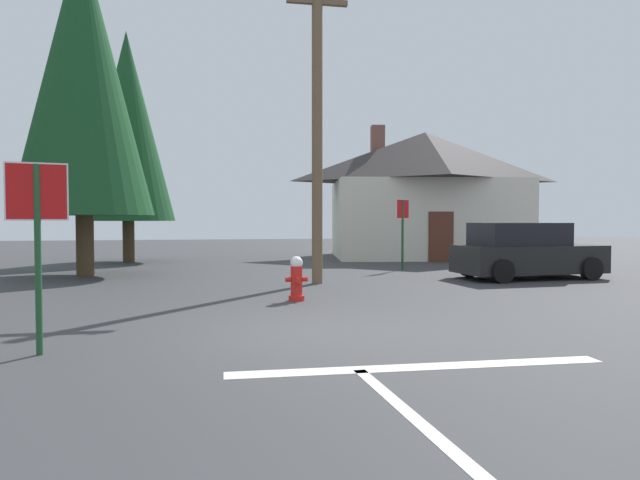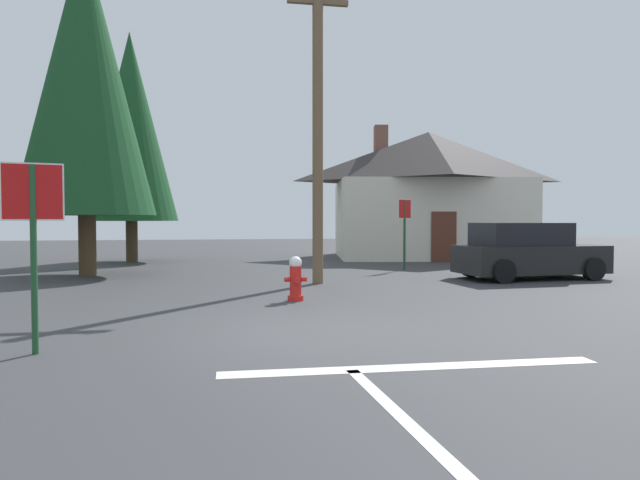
{
  "view_description": "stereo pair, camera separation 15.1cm",
  "coord_description": "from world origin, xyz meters",
  "px_view_note": "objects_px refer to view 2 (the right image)",
  "views": [
    {
      "loc": [
        -1.44,
        -8.48,
        1.7
      ],
      "look_at": [
        1.13,
        4.82,
        1.2
      ],
      "focal_mm": 31.95,
      "sensor_mm": 36.0,
      "label": 1
    },
    {
      "loc": [
        -1.29,
        -8.51,
        1.7
      ],
      "look_at": [
        1.13,
        4.82,
        1.2
      ],
      "focal_mm": 31.95,
      "sensor_mm": 36.0,
      "label": 2
    }
  ],
  "objects_px": {
    "house": "(428,192)",
    "parked_car": "(528,252)",
    "pine_tree_short_left": "(85,76)",
    "pine_tree_mid_left": "(130,127)",
    "utility_pole": "(318,126)",
    "fire_hydrant": "(296,279)",
    "stop_sign_near": "(33,218)",
    "stop_sign_far": "(405,220)"
  },
  "relations": [
    {
      "from": "house",
      "to": "parked_car",
      "type": "distance_m",
      "value": 9.58
    },
    {
      "from": "parked_car",
      "to": "pine_tree_short_left",
      "type": "relative_size",
      "value": 0.42
    },
    {
      "from": "parked_car",
      "to": "pine_tree_mid_left",
      "type": "relative_size",
      "value": 0.47
    },
    {
      "from": "utility_pole",
      "to": "parked_car",
      "type": "bearing_deg",
      "value": 0.74
    },
    {
      "from": "fire_hydrant",
      "to": "utility_pole",
      "type": "xyz_separation_m",
      "value": [
        1.01,
        3.04,
        3.69
      ]
    },
    {
      "from": "stop_sign_near",
      "to": "fire_hydrant",
      "type": "relative_size",
      "value": 2.59
    },
    {
      "from": "fire_hydrant",
      "to": "stop_sign_far",
      "type": "distance_m",
      "value": 8.07
    },
    {
      "from": "stop_sign_near",
      "to": "utility_pole",
      "type": "relative_size",
      "value": 0.3
    },
    {
      "from": "parked_car",
      "to": "pine_tree_short_left",
      "type": "distance_m",
      "value": 13.9
    },
    {
      "from": "fire_hydrant",
      "to": "parked_car",
      "type": "distance_m",
      "value": 7.74
    },
    {
      "from": "house",
      "to": "pine_tree_mid_left",
      "type": "distance_m",
      "value": 12.86
    },
    {
      "from": "fire_hydrant",
      "to": "stop_sign_near",
      "type": "bearing_deg",
      "value": -133.5
    },
    {
      "from": "stop_sign_near",
      "to": "house",
      "type": "height_order",
      "value": "house"
    },
    {
      "from": "stop_sign_near",
      "to": "fire_hydrant",
      "type": "bearing_deg",
      "value": 46.5
    },
    {
      "from": "house",
      "to": "pine_tree_mid_left",
      "type": "relative_size",
      "value": 1.03
    },
    {
      "from": "house",
      "to": "parked_car",
      "type": "bearing_deg",
      "value": -93.61
    },
    {
      "from": "stop_sign_far",
      "to": "pine_tree_mid_left",
      "type": "distance_m",
      "value": 11.52
    },
    {
      "from": "stop_sign_near",
      "to": "stop_sign_far",
      "type": "bearing_deg",
      "value": 51.47
    },
    {
      "from": "utility_pole",
      "to": "pine_tree_mid_left",
      "type": "xyz_separation_m",
      "value": [
        -5.95,
        8.83,
        1.19
      ]
    },
    {
      "from": "utility_pole",
      "to": "parked_car",
      "type": "height_order",
      "value": "utility_pole"
    },
    {
      "from": "stop_sign_far",
      "to": "pine_tree_mid_left",
      "type": "bearing_deg",
      "value": 150.7
    },
    {
      "from": "stop_sign_near",
      "to": "house",
      "type": "xyz_separation_m",
      "value": [
        11.53,
        16.52,
        1.18
      ]
    },
    {
      "from": "utility_pole",
      "to": "house",
      "type": "relative_size",
      "value": 0.85
    },
    {
      "from": "utility_pole",
      "to": "stop_sign_far",
      "type": "bearing_deg",
      "value": 44.32
    },
    {
      "from": "parked_car",
      "to": "pine_tree_mid_left",
      "type": "distance_m",
      "value": 15.55
    },
    {
      "from": "fire_hydrant",
      "to": "pine_tree_short_left",
      "type": "distance_m",
      "value": 9.96
    },
    {
      "from": "pine_tree_mid_left",
      "to": "pine_tree_short_left",
      "type": "distance_m",
      "value": 5.63
    },
    {
      "from": "stop_sign_far",
      "to": "utility_pole",
      "type": "bearing_deg",
      "value": -135.68
    },
    {
      "from": "stop_sign_near",
      "to": "house",
      "type": "distance_m",
      "value": 20.18
    },
    {
      "from": "stop_sign_near",
      "to": "pine_tree_short_left",
      "type": "distance_m",
      "value": 11.3
    },
    {
      "from": "utility_pole",
      "to": "pine_tree_short_left",
      "type": "xyz_separation_m",
      "value": [
        -6.44,
        3.25,
        1.8
      ]
    },
    {
      "from": "fire_hydrant",
      "to": "house",
      "type": "height_order",
      "value": "house"
    },
    {
      "from": "pine_tree_mid_left",
      "to": "house",
      "type": "bearing_deg",
      "value": 2.61
    },
    {
      "from": "stop_sign_near",
      "to": "parked_car",
      "type": "xyz_separation_m",
      "value": [
        10.94,
        7.19,
        -0.95
      ]
    },
    {
      "from": "utility_pole",
      "to": "house",
      "type": "xyz_separation_m",
      "value": [
        6.66,
        9.4,
        -1.25
      ]
    },
    {
      "from": "stop_sign_far",
      "to": "pine_tree_mid_left",
      "type": "relative_size",
      "value": 0.26
    },
    {
      "from": "stop_sign_near",
      "to": "utility_pole",
      "type": "bearing_deg",
      "value": 55.6
    },
    {
      "from": "fire_hydrant",
      "to": "parked_car",
      "type": "height_order",
      "value": "parked_car"
    },
    {
      "from": "stop_sign_far",
      "to": "pine_tree_mid_left",
      "type": "height_order",
      "value": "pine_tree_mid_left"
    },
    {
      "from": "house",
      "to": "stop_sign_near",
      "type": "bearing_deg",
      "value": -124.92
    },
    {
      "from": "stop_sign_near",
      "to": "stop_sign_far",
      "type": "height_order",
      "value": "stop_sign_near"
    },
    {
      "from": "pine_tree_short_left",
      "to": "house",
      "type": "bearing_deg",
      "value": 25.17
    }
  ]
}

